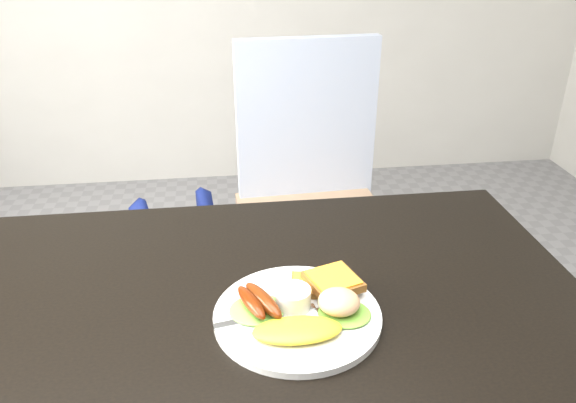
{
  "coord_description": "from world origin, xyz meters",
  "views": [
    {
      "loc": [
        -0.02,
        -0.73,
        1.33
      ],
      "look_at": [
        0.09,
        0.1,
        0.9
      ],
      "focal_mm": 35.0,
      "sensor_mm": 36.0,
      "label": 1
    }
  ],
  "objects": [
    {
      "name": "fork",
      "position": [
        0.04,
        -0.03,
        0.76
      ],
      "size": [
        0.17,
        0.04,
        0.0
      ],
      "primitive_type": "cube",
      "rotation": [
        0.0,
        0.0,
        0.19
      ],
      "color": "#ADAFB7",
      "rests_on": "plate"
    },
    {
      "name": "dining_table",
      "position": [
        0.0,
        0.0,
        0.73
      ],
      "size": [
        1.2,
        0.8,
        0.04
      ],
      "primitive_type": "cube",
      "color": "black",
      "rests_on": "ground"
    },
    {
      "name": "potato_salad",
      "position": [
        0.15,
        -0.03,
        0.79
      ],
      "size": [
        0.08,
        0.08,
        0.04
      ],
      "primitive_type": "ellipsoid",
      "rotation": [
        0.0,
        0.0,
        -0.27
      ],
      "color": "#C7B08D",
      "rests_on": "lettuce_right"
    },
    {
      "name": "lettuce_left",
      "position": [
        0.02,
        -0.01,
        0.77
      ],
      "size": [
        0.1,
        0.09,
        0.01
      ],
      "primitive_type": "ellipsoid",
      "rotation": [
        0.0,
        0.0,
        0.1
      ],
      "color": "green",
      "rests_on": "plate"
    },
    {
      "name": "dining_chair",
      "position": [
        0.26,
        0.8,
        0.45
      ],
      "size": [
        0.49,
        0.49,
        0.06
      ],
      "primitive_type": "cube",
      "rotation": [
        0.0,
        0.0,
        0.06
      ],
      "color": "#9F7D60",
      "rests_on": "ground"
    },
    {
      "name": "person",
      "position": [
        0.07,
        0.73,
        0.78
      ],
      "size": [
        0.67,
        0.57,
        1.56
      ],
      "primitive_type": "imported",
      "rotation": [
        0.0,
        0.0,
        3.57
      ],
      "color": "navy",
      "rests_on": "ground"
    },
    {
      "name": "sausage_a",
      "position": [
        0.01,
        -0.01,
        0.78
      ],
      "size": [
        0.06,
        0.1,
        0.02
      ],
      "primitive_type": "ellipsoid",
      "rotation": [
        0.0,
        0.0,
        0.37
      ],
      "color": "#62340D",
      "rests_on": "lettuce_left"
    },
    {
      "name": "lettuce_right",
      "position": [
        0.16,
        -0.04,
        0.77
      ],
      "size": [
        0.1,
        0.1,
        0.01
      ],
      "primitive_type": "ellipsoid",
      "rotation": [
        0.0,
        0.0,
        -0.29
      ],
      "color": "#498832",
      "rests_on": "plate"
    },
    {
      "name": "ramekin",
      "position": [
        0.08,
        -0.0,
        0.78
      ],
      "size": [
        0.08,
        0.08,
        0.03
      ],
      "primitive_type": "cylinder",
      "rotation": [
        0.0,
        0.0,
        0.39
      ],
      "color": "white",
      "rests_on": "plate"
    },
    {
      "name": "toast_b",
      "position": [
        0.15,
        0.03,
        0.78
      ],
      "size": [
        0.1,
        0.1,
        0.01
      ],
      "primitive_type": "cube",
      "rotation": [
        0.0,
        0.0,
        0.32
      ],
      "color": "brown",
      "rests_on": "toast_a"
    },
    {
      "name": "plate",
      "position": [
        0.09,
        -0.02,
        0.76
      ],
      "size": [
        0.27,
        0.27,
        0.01
      ],
      "primitive_type": "cylinder",
      "color": "white",
      "rests_on": "dining_table"
    },
    {
      "name": "toast_a",
      "position": [
        0.12,
        0.04,
        0.77
      ],
      "size": [
        0.08,
        0.08,
        0.01
      ],
      "primitive_type": "cube",
      "rotation": [
        0.0,
        0.0,
        -0.17
      ],
      "color": "brown",
      "rests_on": "plate"
    },
    {
      "name": "sausage_b",
      "position": [
        0.03,
        -0.01,
        0.78
      ],
      "size": [
        0.07,
        0.11,
        0.03
      ],
      "primitive_type": "ellipsoid",
      "rotation": [
        0.0,
        0.0,
        0.45
      ],
      "color": "#64260B",
      "rests_on": "lettuce_left"
    },
    {
      "name": "omelette",
      "position": [
        0.08,
        -0.07,
        0.77
      ],
      "size": [
        0.14,
        0.07,
        0.02
      ],
      "primitive_type": "ellipsoid",
      "rotation": [
        0.0,
        0.0,
        -0.01
      ],
      "color": "yellow",
      "rests_on": "plate"
    }
  ]
}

